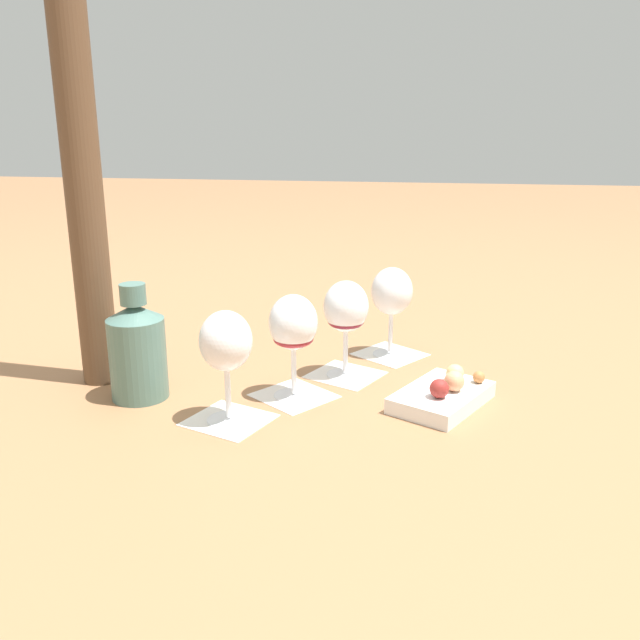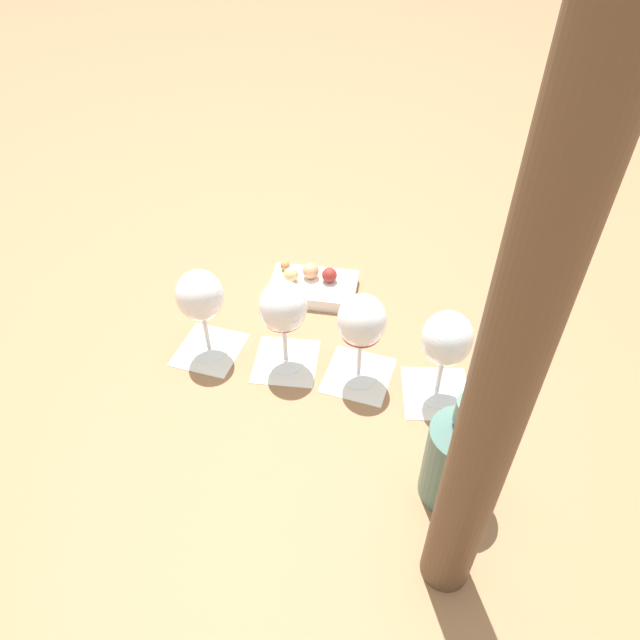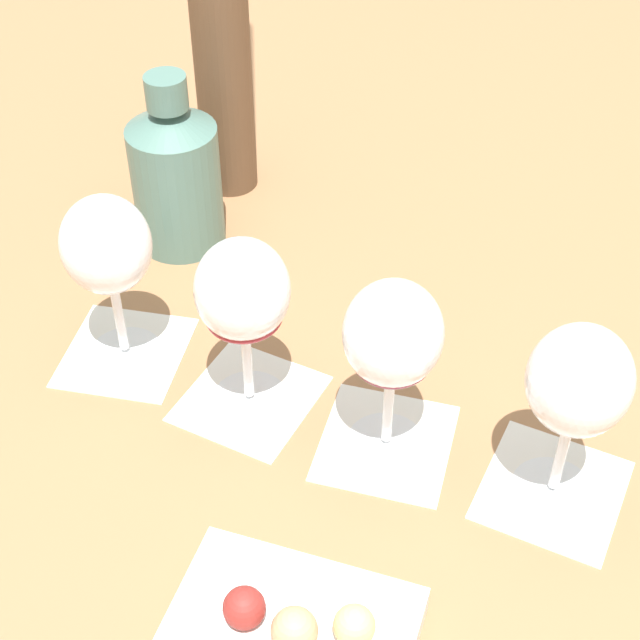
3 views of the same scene
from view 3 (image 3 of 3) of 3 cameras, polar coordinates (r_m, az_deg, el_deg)
The scene contains 11 objects.
ground_plane at distance 0.87m, azimuth -0.19°, elevation -5.64°, with size 8.00×8.00×0.00m, color #936642.
tasting_card_0 at distance 0.95m, azimuth -11.25°, elevation -1.83°, with size 0.14×0.15×0.00m.
tasting_card_1 at distance 0.89m, azimuth -4.11°, elevation -4.55°, with size 0.16×0.16×0.00m.
tasting_card_2 at distance 0.85m, azimuth 3.85°, elevation -7.13°, with size 0.15×0.15×0.00m.
tasting_card_3 at distance 0.84m, azimuth 13.36°, elevation -9.57°, with size 0.16×0.16×0.00m.
wine_glass_0 at distance 0.87m, azimuth -12.27°, elevation 3.84°, with size 0.08×0.08×0.17m.
wine_glass_1 at distance 0.81m, azimuth -4.51°, elevation 1.28°, with size 0.08×0.08×0.17m.
wine_glass_2 at distance 0.77m, azimuth 4.25°, elevation -1.29°, with size 0.08×0.08×0.17m.
wine_glass_3 at distance 0.75m, azimuth 14.75°, elevation -3.90°, with size 0.08×0.08×0.17m.
ceramic_vase at distance 1.03m, azimuth -8.40°, elevation 8.45°, with size 0.09×0.09×0.19m.
snack_dish at distance 0.73m, azimuth -1.52°, elevation -17.52°, with size 0.20×0.18×0.06m.
Camera 3 is at (-0.09, -0.58, 0.64)m, focal length 55.00 mm.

